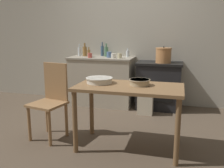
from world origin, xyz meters
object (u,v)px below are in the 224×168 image
Objects in this scene: bottle_center_right at (85,51)px; bottle_far_left at (79,51)px; stock_pot at (163,55)px; mixing_bowl_small at (99,80)px; flour_sack at (145,102)px; cup_end_right at (90,55)px; work_table at (129,95)px; bottle_left at (102,51)px; bottle_center at (128,54)px; cup_far_right at (120,56)px; mixing_bowl_large at (140,82)px; bottle_center_left at (106,51)px; cup_right at (109,55)px; bottle_mid_left at (89,53)px; cup_mid_right at (114,56)px; chair at (51,99)px; stove at (159,85)px.

bottle_far_left is at bearing 175.42° from bottle_center_right.
mixing_bowl_small is at bearing -112.19° from stock_pot.
flour_sack is 1.30m from cup_end_right.
bottle_left is at bearing 115.88° from work_table.
bottle_center is 1.82× the size of cup_far_right.
bottle_left is 0.54m from cup_far_right.
mixing_bowl_large is 1.85m from cup_end_right.
bottle_center_left is (-1.07, 0.18, 0.03)m from stock_pot.
bottle_center is at bearing -8.28° from bottle_left.
flour_sack is at bearing 94.07° from mixing_bowl_large.
bottle_far_left is 0.65m from cup_right.
bottle_center is at bearing 25.29° from cup_end_right.
bottle_center_left is at bearing 114.14° from work_table.
bottle_left is 0.13m from bottle_center_left.
bottle_center is 0.70m from cup_end_right.
flour_sack is (0.02, 1.28, -0.44)m from work_table.
mixing_bowl_large reaches higher than mixing_bowl_small.
bottle_center is at bearing 90.78° from mixing_bowl_small.
stock_pot is at bearing -3.06° from bottle_mid_left.
bottle_far_left is at bearing 167.77° from cup_right.
bottle_center_right is at bearing 161.62° from cup_mid_right.
bottle_far_left reaches higher than stock_pot.
chair is 5.46× the size of bottle_mid_left.
cup_right reaches higher than work_table.
bottle_center_right reaches higher than cup_far_right.
mixing_bowl_large is at bearing -64.55° from cup_mid_right.
bottle_mid_left reaches higher than chair.
chair is 11.82× the size of cup_end_right.
chair is 2.08m from stock_pot.
bottle_center_left is at bearing 141.87° from cup_far_right.
bottle_center_left is at bearing -179.65° from bottle_center.
stove is 1.27m from bottle_left.
bottle_left reaches higher than bottle_center_left.
stock_pot reaches higher than cup_mid_right.
work_table is at bearing -96.88° from stove.
stock_pot is 1.30m from cup_end_right.
cup_right is (-0.70, 1.62, 0.30)m from work_table.
stove is at bearing 86.77° from mixing_bowl_large.
cup_far_right reaches higher than cup_end_right.
chair is at bearing -87.13° from bottle_mid_left.
bottle_center_left is (-0.43, 1.75, 0.19)m from mixing_bowl_small.
cup_far_right is (0.73, -0.20, -0.05)m from bottle_center_right.
cup_mid_right reaches higher than flour_sack.
mixing_bowl_large is 1.66m from cup_mid_right.
cup_far_right is (0.11, 0.01, 0.01)m from cup_mid_right.
bottle_far_left is at bearing -177.41° from bottle_center.
chair is 1.65m from cup_far_right.
bottle_center is at bearing 128.79° from flour_sack.
mixing_bowl_large reaches higher than flour_sack.
bottle_left reaches higher than work_table.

